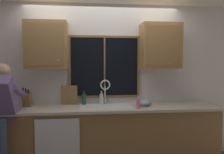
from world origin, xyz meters
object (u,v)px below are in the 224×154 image
bottle_green_glass (84,99)px  bottle_tall_clear (101,99)px  knife_block (27,100)px  cutting_board (69,95)px  soap_dispenser (138,104)px  mixing_bowl (144,103)px

bottle_green_glass → bottle_tall_clear: size_ratio=0.95×
bottle_tall_clear → bottle_green_glass: bearing=172.8°
knife_block → bottle_tall_clear: bearing=2.6°
cutting_board → soap_dispenser: bearing=-21.4°
mixing_bowl → soap_dispenser: size_ratio=1.07×
soap_dispenser → bottle_tall_clear: size_ratio=0.85×
knife_block → bottle_green_glass: size_ratio=1.46×
bottle_green_glass → knife_block: bearing=-174.3°
mixing_bowl → bottle_tall_clear: size_ratio=0.91×
soap_dispenser → bottle_tall_clear: (-0.52, 0.36, 0.02)m
cutting_board → knife_block: bearing=-171.8°
cutting_board → bottle_green_glass: size_ratio=1.44×
knife_block → bottle_tall_clear: (1.14, 0.05, -0.01)m
cutting_board → soap_dispenser: 1.11m
soap_dispenser → knife_block: bearing=169.3°
mixing_bowl → bottle_tall_clear: 0.69m
cutting_board → mixing_bowl: 1.20m
soap_dispenser → mixing_bowl: bearing=53.6°
bottle_green_glass → bottle_tall_clear: 0.28m
soap_dispenser → bottle_green_glass: bottle_green_glass is taller
cutting_board → mixing_bowl: cutting_board is taller
cutting_board → bottle_tall_clear: 0.51m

